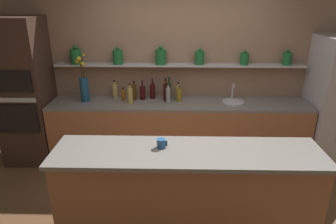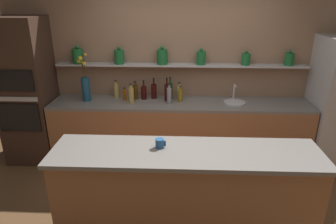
% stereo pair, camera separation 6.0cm
% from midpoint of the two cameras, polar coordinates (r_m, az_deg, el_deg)
% --- Properties ---
extents(ground_plane, '(12.00, 12.00, 0.00)m').
position_cam_midpoint_polar(ground_plane, '(3.64, 2.63, -18.82)').
color(ground_plane, brown).
extents(back_wall_unit, '(5.20, 0.28, 2.60)m').
position_cam_midpoint_polar(back_wall_unit, '(4.49, 2.44, 8.02)').
color(back_wall_unit, '#937056').
rests_on(back_wall_unit, ground_plane).
extents(back_counter_unit, '(3.67, 0.62, 0.92)m').
position_cam_midpoint_polar(back_counter_unit, '(4.44, 1.60, -3.74)').
color(back_counter_unit, '#99603D').
rests_on(back_counter_unit, ground_plane).
extents(island_counter, '(2.49, 0.61, 1.02)m').
position_cam_midpoint_polar(island_counter, '(3.04, 2.93, -15.82)').
color(island_counter, '#99603D').
rests_on(island_counter, ground_plane).
extents(oven_tower, '(0.68, 0.64, 2.09)m').
position_cam_midpoint_polar(oven_tower, '(4.74, -25.97, 3.27)').
color(oven_tower, '#3D281E').
rests_on(oven_tower, ground_plane).
extents(flower_vase, '(0.14, 0.14, 0.69)m').
position_cam_midpoint_polar(flower_vase, '(4.41, -16.07, 4.62)').
color(flower_vase, navy).
rests_on(flower_vase, back_counter_unit).
extents(sink_fixture, '(0.30, 0.30, 0.25)m').
position_cam_midpoint_polar(sink_fixture, '(4.34, 11.93, 2.07)').
color(sink_fixture, '#B7B7BC').
rests_on(sink_fixture, back_counter_unit).
extents(bottle_wine_0, '(0.07, 0.07, 0.33)m').
position_cam_midpoint_polar(bottle_wine_0, '(4.36, -0.21, 4.10)').
color(bottle_wine_0, '#193814').
rests_on(bottle_wine_0, back_counter_unit).
extents(bottle_spirit_1, '(0.06, 0.06, 0.28)m').
position_cam_midpoint_polar(bottle_spirit_1, '(4.19, -0.37, 3.25)').
color(bottle_spirit_1, gray).
rests_on(bottle_spirit_1, back_counter_unit).
extents(bottle_spirit_2, '(0.06, 0.06, 0.27)m').
position_cam_midpoint_polar(bottle_spirit_2, '(4.38, -6.83, 3.85)').
color(bottle_spirit_2, '#4C2D0C').
rests_on(bottle_spirit_2, back_counter_unit).
extents(bottle_wine_3, '(0.08, 0.08, 0.31)m').
position_cam_midpoint_polar(bottle_wine_3, '(4.39, -3.34, 4.01)').
color(bottle_wine_3, '#380C0C').
rests_on(bottle_wine_3, back_counter_unit).
extents(bottle_oil_4, '(0.06, 0.06, 0.23)m').
position_cam_midpoint_polar(bottle_oil_4, '(4.26, 1.76, 3.19)').
color(bottle_oil_4, olive).
rests_on(bottle_oil_4, back_counter_unit).
extents(bottle_sauce_5, '(0.05, 0.05, 0.19)m').
position_cam_midpoint_polar(bottle_sauce_5, '(4.37, -8.86, 3.23)').
color(bottle_sauce_5, '#9E4C0A').
rests_on(bottle_sauce_5, back_counter_unit).
extents(bottle_spirit_6, '(0.08, 0.08, 0.26)m').
position_cam_midpoint_polar(bottle_spirit_6, '(4.49, -10.47, 4.00)').
color(bottle_spirit_6, tan).
rests_on(bottle_spirit_6, back_counter_unit).
extents(bottle_spirit_7, '(0.07, 0.07, 0.25)m').
position_cam_midpoint_polar(bottle_spirit_7, '(4.36, 1.54, 3.76)').
color(bottle_spirit_7, tan).
rests_on(bottle_spirit_7, back_counter_unit).
extents(bottle_wine_8, '(0.07, 0.07, 0.34)m').
position_cam_midpoint_polar(bottle_wine_8, '(4.28, -0.84, 3.83)').
color(bottle_wine_8, '#380C0C').
rests_on(bottle_wine_8, back_counter_unit).
extents(bottle_spirit_9, '(0.07, 0.07, 0.28)m').
position_cam_midpoint_polar(bottle_spirit_9, '(4.22, -7.62, 3.17)').
color(bottle_spirit_9, tan).
rests_on(bottle_spirit_9, back_counter_unit).
extents(bottle_wine_10, '(0.08, 0.08, 0.29)m').
position_cam_midpoint_polar(bottle_wine_10, '(4.38, -5.25, 3.72)').
color(bottle_wine_10, '#380C0C').
rests_on(bottle_wine_10, back_counter_unit).
extents(coffee_mug, '(0.10, 0.08, 0.09)m').
position_cam_midpoint_polar(coffee_mug, '(2.80, -1.93, -5.98)').
color(coffee_mug, '#235184').
rests_on(coffee_mug, island_counter).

